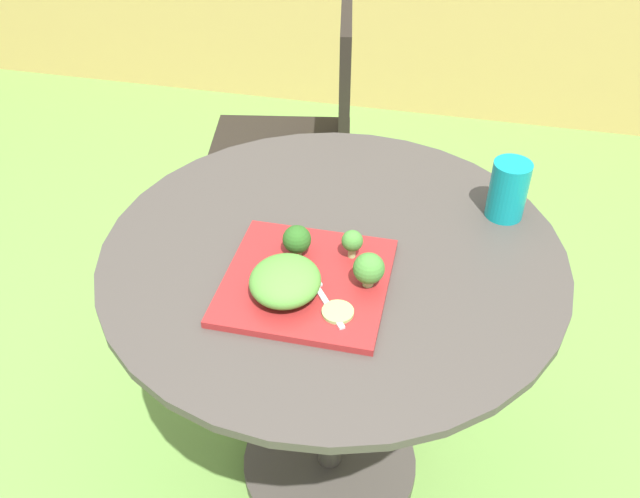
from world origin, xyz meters
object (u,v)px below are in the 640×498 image
object	(u,v)px
patio_chair	(308,129)
fork	(320,293)
salad_plate	(306,281)
drinking_glass	(508,193)

from	to	relation	value
patio_chair	fork	bearing A→B (deg)	-75.12
patio_chair	salad_plate	distance (m)	0.96
patio_chair	drinking_glass	xyz separation A→B (m)	(0.56, -0.62, 0.26)
salad_plate	fork	distance (m)	0.05
patio_chair	salad_plate	world-z (taller)	patio_chair
salad_plate	drinking_glass	bearing A→B (deg)	40.65
salad_plate	drinking_glass	size ratio (longest dim) A/B	2.38
patio_chair	drinking_glass	distance (m)	0.87
salad_plate	patio_chair	bearing A→B (deg)	103.44
drinking_glass	fork	world-z (taller)	drinking_glass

